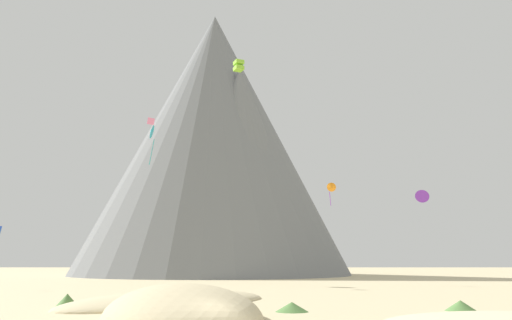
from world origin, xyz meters
name	(u,v)px	position (x,y,z in m)	size (l,w,h in m)	color
dune_midground	(182,319)	(-3.11, 6.28, 0.00)	(15.11, 8.54, 3.79)	#CCBA8E
dune_back_low	(171,303)	(-5.38, 17.02, 0.00)	(19.09, 8.54, 1.77)	beige
bush_mid_center	(461,305)	(13.74, 11.16, 0.32)	(1.95, 1.95, 0.65)	#568442
bush_far_left	(67,300)	(-12.06, 14.28, 0.43)	(1.54, 1.54, 0.87)	#568442
bush_ridge_crest	(292,307)	(3.09, 10.47, 0.30)	(2.07, 2.07, 0.59)	#568442
bush_near_right	(140,311)	(-5.34, 5.97, 0.44)	(1.83, 1.83, 0.87)	#668C4C
rock_massif	(216,153)	(-7.77, 91.21, 25.85)	(81.66, 81.66, 57.56)	slate
kite_lime_high	(239,66)	(-1.68, 52.36, 31.35)	(1.74, 1.76, 1.58)	#8CD133
kite_violet_low	(422,197)	(21.63, 43.45, 10.89)	(1.83, 1.04, 1.72)	purple
kite_pink_mid	(151,121)	(-13.58, 48.46, 21.88)	(1.06, 0.59, 1.00)	pink
kite_orange_low	(331,188)	(11.17, 49.62, 12.83)	(1.41, 1.06, 3.17)	orange
kite_cyan_mid	(151,132)	(-14.48, 53.45, 21.53)	(0.95, 2.11, 6.03)	#33BCDB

